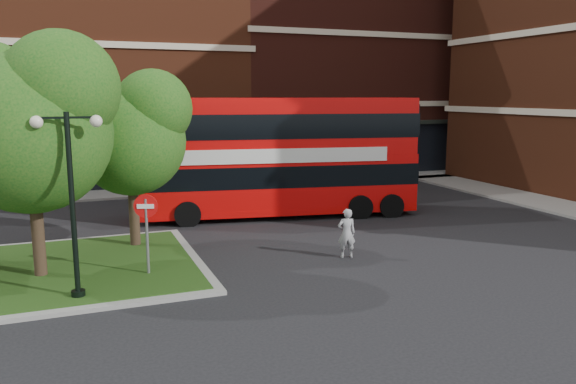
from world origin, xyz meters
name	(u,v)px	position (x,y,z in m)	size (l,w,h in m)	color
ground	(275,279)	(0.00, 0.00, 0.00)	(120.00, 120.00, 0.00)	black
pavement_far	(176,190)	(0.00, 16.50, 0.06)	(44.00, 3.00, 0.12)	slate
terrace_far_left	(21,69)	(-8.00, 24.00, 7.00)	(26.00, 12.00, 14.00)	maroon
terrace_far_right	(341,60)	(14.00, 24.00, 8.00)	(18.00, 12.00, 16.00)	#471911
tree_island_west	(25,117)	(-6.60, 2.58, 4.79)	(5.40, 4.71, 7.21)	#2D2116
tree_island_east	(128,129)	(-3.58, 5.06, 4.24)	(4.46, 3.90, 6.29)	#2D2116
lamp_island	(72,197)	(-5.50, 0.20, 2.83)	(1.72, 0.36, 5.00)	black
lamp_far_left	(218,143)	(2.00, 14.50, 2.83)	(1.72, 0.36, 5.00)	black
lamp_far_right	(351,139)	(10.00, 14.50, 2.83)	(1.72, 0.36, 5.00)	black
bus	(279,149)	(3.21, 8.35, 3.04)	(12.42, 4.79, 4.63)	red
woman	(347,233)	(2.99, 1.25, 0.84)	(0.61, 0.40, 1.68)	#98989A
car_silver	(167,181)	(-0.59, 16.00, 0.67)	(1.58, 3.92, 1.33)	silver
car_white	(326,173)	(9.10, 16.00, 0.64)	(1.35, 3.86, 1.27)	silver
no_entry_sign	(146,219)	(-3.50, 1.50, 1.81)	(0.68, 0.28, 2.54)	slate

